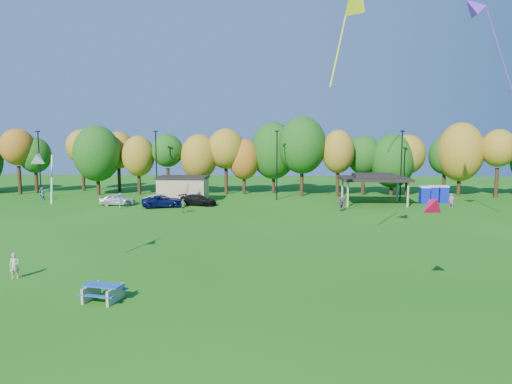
# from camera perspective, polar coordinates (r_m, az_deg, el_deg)

# --- Properties ---
(ground) EXTENTS (160.00, 160.00, 0.00)m
(ground) POSITION_cam_1_polar(r_m,az_deg,el_deg) (21.38, -4.54, -15.42)
(ground) COLOR #19600F
(ground) RESTS_ON ground
(tree_line) EXTENTS (93.57, 10.55, 11.15)m
(tree_line) POSITION_cam_1_polar(r_m,az_deg,el_deg) (65.27, 0.03, 4.82)
(tree_line) COLOR black
(tree_line) RESTS_ON ground
(lamp_posts) EXTENTS (64.50, 0.25, 9.09)m
(lamp_posts) POSITION_cam_1_polar(r_m,az_deg,el_deg) (59.70, 2.63, 3.66)
(lamp_posts) COLOR black
(lamp_posts) RESTS_ON ground
(utility_building) EXTENTS (6.30, 4.30, 3.25)m
(utility_building) POSITION_cam_1_polar(r_m,az_deg,el_deg) (59.36, -9.08, 0.41)
(utility_building) COLOR tan
(utility_building) RESTS_ON ground
(pavilion) EXTENTS (8.20, 6.20, 3.77)m
(pavilion) POSITION_cam_1_polar(r_m,az_deg,el_deg) (57.91, 14.54, 1.70)
(pavilion) COLOR tan
(pavilion) RESTS_ON ground
(porta_potties) EXTENTS (3.75, 2.11, 2.18)m
(porta_potties) POSITION_cam_1_polar(r_m,az_deg,el_deg) (61.36, 21.31, -0.27)
(porta_potties) COLOR #0D1BB3
(porta_potties) RESTS_ON ground
(picnic_table) EXTENTS (2.17, 1.91, 0.83)m
(picnic_table) POSITION_cam_1_polar(r_m,az_deg,el_deg) (24.44, -18.55, -11.69)
(picnic_table) COLOR tan
(picnic_table) RESTS_ON ground
(kite_flyer) EXTENTS (0.64, 0.54, 1.50)m
(kite_flyer) POSITION_cam_1_polar(r_m,az_deg,el_deg) (30.01, -27.94, -8.16)
(kite_flyer) COLOR beige
(kite_flyer) RESTS_ON ground
(car_a) EXTENTS (4.41, 2.26, 1.44)m
(car_a) POSITION_cam_1_polar(r_m,az_deg,el_deg) (57.80, -16.91, -0.88)
(car_a) COLOR silver
(car_a) RESTS_ON ground
(car_b) EXTENTS (4.25, 2.60, 1.32)m
(car_b) POSITION_cam_1_polar(r_m,az_deg,el_deg) (56.13, -11.94, -1.02)
(car_b) COLOR #A9A8AE
(car_b) RESTS_ON ground
(car_c) EXTENTS (5.58, 3.88, 1.42)m
(car_c) POSITION_cam_1_polar(r_m,az_deg,el_deg) (54.78, -11.47, -1.14)
(car_c) COLOR #0C124A
(car_c) RESTS_ON ground
(car_d) EXTENTS (4.89, 2.94, 1.33)m
(car_d) POSITION_cam_1_polar(r_m,az_deg,el_deg) (55.64, -7.24, -0.99)
(car_d) COLOR black
(car_d) RESTS_ON ground
(far_person_0) EXTENTS (0.89, 1.51, 1.55)m
(far_person_0) POSITION_cam_1_polar(r_m,az_deg,el_deg) (51.67, 10.60, -1.51)
(far_person_0) COLOR #8F3D94
(far_person_0) RESTS_ON ground
(far_person_1) EXTENTS (0.98, 0.82, 1.56)m
(far_person_1) POSITION_cam_1_polar(r_m,az_deg,el_deg) (50.24, -9.07, -1.71)
(far_person_1) COLOR #5B7A4B
(far_person_1) RESTS_ON ground
(far_person_2) EXTENTS (0.80, 0.94, 1.70)m
(far_person_2) POSITION_cam_1_polar(r_m,az_deg,el_deg) (65.87, -25.21, -0.22)
(far_person_2) COLOR #5499B9
(far_person_2) RESTS_ON ground
(far_person_3) EXTENTS (0.71, 0.64, 1.64)m
(far_person_3) POSITION_cam_1_polar(r_m,az_deg,el_deg) (58.07, 23.24, -1.00)
(far_person_3) COLOR #CA5FB9
(far_person_3) RESTS_ON ground
(far_person_4) EXTENTS (1.05, 1.28, 1.72)m
(far_person_4) POSITION_cam_1_polar(r_m,az_deg,el_deg) (55.64, -16.62, -1.01)
(far_person_4) COLOR teal
(far_person_4) RESTS_ON ground
(kite_3) EXTENTS (2.71, 3.14, 5.61)m
(kite_3) POSITION_cam_1_polar(r_m,az_deg,el_deg) (28.66, 12.64, 21.92)
(kite_3) COLOR yellow
(kite_5) EXTENTS (1.16, 2.06, 3.34)m
(kite_5) POSITION_cam_1_polar(r_m,az_deg,el_deg) (28.75, -25.52, 3.86)
(kite_5) COLOR white
(kite_11) EXTENTS (4.89, 1.64, 8.41)m
(kite_11) POSITION_cam_1_polar(r_m,az_deg,el_deg) (40.99, 25.48, 20.12)
(kite_11) COLOR #7028D9
(kite_13) EXTENTS (1.08, 1.38, 1.34)m
(kite_13) POSITION_cam_1_polar(r_m,az_deg,el_deg) (22.96, 21.39, -1.38)
(kite_13) COLOR red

